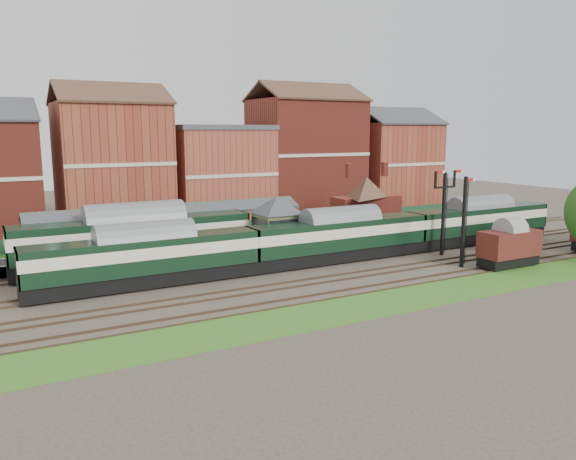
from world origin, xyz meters
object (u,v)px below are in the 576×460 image
semaphore_bracket (444,208)px  goods_van_a (509,245)px  signal_box (277,226)px  dmu_train (341,236)px  platform_railcar (136,237)px

semaphore_bracket → goods_van_a: bearing=-76.5°
signal_box → dmu_train: bearing=-33.8°
platform_railcar → dmu_train: bearing=-20.8°
dmu_train → goods_van_a: (11.75, -9.00, -0.46)m
semaphore_bracket → signal_box: bearing=159.1°
goods_van_a → dmu_train: bearing=142.5°
signal_box → semaphore_bracket: bearing=-20.9°
goods_van_a → semaphore_bracket: bearing=103.5°
signal_box → semaphore_bracket: (15.04, -5.75, 1.44)m
semaphore_bracket → platform_railcar: bearing=161.7°
signal_box → dmu_train: 5.89m
semaphore_bracket → dmu_train: (-10.19, 2.50, -2.22)m
signal_box → platform_railcar: bearing=165.1°
semaphore_bracket → goods_van_a: (1.56, -6.50, -2.68)m
signal_box → semaphore_bracket: 16.16m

